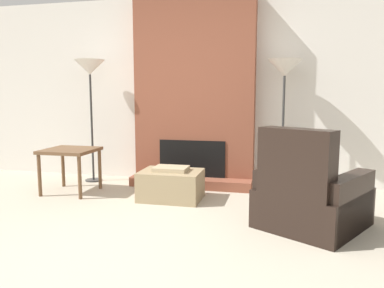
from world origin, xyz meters
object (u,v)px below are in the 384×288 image
Objects in this scene: ottoman at (171,184)px; side_table at (70,155)px; armchair at (309,199)px; floor_lamp_left at (90,72)px; floor_lamp_right at (285,73)px.

side_table reaches higher than ottoman.
armchair is at bearing -22.87° from ottoman.
floor_lamp_left is (-0.04, 0.66, 1.07)m from side_table.
ottoman is at bearing -152.21° from floor_lamp_right.
side_table is at bearing -86.76° from floor_lamp_left.
ottoman is 0.42× the size of floor_lamp_left.
armchair is at bearing -79.55° from floor_lamp_right.
side_table is at bearing 179.29° from ottoman.
floor_lamp_left is (-2.89, 1.32, 1.27)m from armchair.
ottoman is 1.15× the size of side_table.
floor_lamp_left reaches higher than side_table.
side_table is at bearing -165.87° from floor_lamp_right.
side_table is 1.25m from floor_lamp_left.
floor_lamp_left is 2.65m from floor_lamp_right.
floor_lamp_left reaches higher than armchair.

